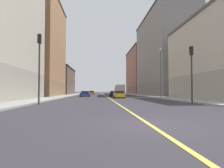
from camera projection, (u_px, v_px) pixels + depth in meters
ground_plane at (149, 124)px, 7.12m from camera, size 400.00×400.00×0.00m
sidewalk_left at (136, 95)px, 56.68m from camera, size 3.36×168.00×0.15m
sidewalk_right at (72, 95)px, 55.22m from camera, size 3.36×168.00×0.15m
lane_center_stripe at (104, 95)px, 55.95m from camera, size 0.16×154.00×0.01m
building_left_near at (224, 58)px, 26.82m from camera, size 9.81×18.01×11.96m
building_left_mid at (163, 55)px, 51.75m from camera, size 9.81×25.84×22.21m
building_left_far at (142, 72)px, 77.31m from camera, size 9.81×23.58×18.27m
building_right_midblock at (39, 48)px, 45.14m from camera, size 9.81×18.16×23.09m
building_right_distant at (58, 81)px, 66.14m from camera, size 9.81×20.23×9.42m
traffic_light_left_near at (191, 66)px, 19.04m from camera, size 0.40×0.32×5.83m
traffic_light_right_near at (39, 59)px, 17.92m from camera, size 0.40×0.32×6.75m
street_lamp_left_near at (161, 68)px, 31.48m from camera, size 0.36×0.36×8.30m
car_yellow at (119, 94)px, 33.50m from camera, size 1.87×4.31×1.28m
car_silver at (115, 92)px, 72.15m from camera, size 1.78×4.29×1.34m
car_blue at (85, 94)px, 41.73m from camera, size 2.08×4.18×1.22m
car_black at (114, 94)px, 42.18m from camera, size 1.96×4.27×1.24m
car_orange at (92, 93)px, 68.52m from camera, size 1.86×4.04×1.30m
box_truck at (120, 90)px, 54.32m from camera, size 2.32×7.52×2.97m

